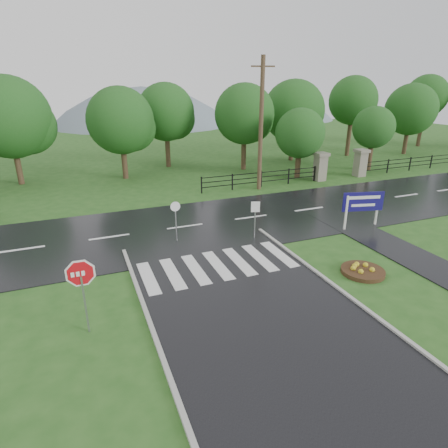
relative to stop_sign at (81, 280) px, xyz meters
name	(u,v)px	position (x,y,z in m)	size (l,w,h in m)	color
ground	(275,334)	(5.42, -2.33, -1.87)	(120.00, 120.00, 0.00)	#26531B
main_road	(185,227)	(5.42, 7.67, -1.87)	(90.00, 8.00, 0.04)	black
walkway	(388,245)	(13.92, 1.67, -1.87)	(2.20, 11.00, 0.04)	black
crosswalk	(218,265)	(5.42, 2.67, -1.81)	(6.50, 2.80, 0.02)	silver
pillar_west	(320,166)	(18.42, 13.67, -0.69)	(1.00, 1.00, 2.24)	gray
pillar_east	(360,162)	(22.42, 13.67, -0.69)	(1.00, 1.00, 2.24)	gray
fence_west	(261,177)	(13.17, 13.67, -1.14)	(9.58, 0.08, 1.20)	black
hills	(127,205)	(8.91, 62.67, -17.40)	(102.00, 48.00, 48.00)	slate
treeline	(151,172)	(6.42, 21.67, -1.87)	(83.20, 5.20, 10.00)	#174916
stop_sign	(81,280)	(0.00, 0.00, 0.00)	(1.19, 0.09, 2.68)	#939399
estate_billboard	(363,203)	(14.27, 4.08, -0.49)	(2.23, 0.61, 2.00)	silver
flower_bed	(363,270)	(10.77, -0.16, -1.73)	(1.77, 1.77, 0.35)	#332111
reg_sign_small	(255,212)	(8.22, 4.80, -0.45)	(0.42, 0.16, 1.97)	#939399
reg_sign_round	(176,216)	(4.48, 5.92, -0.53)	(0.48, 0.06, 2.08)	#939399
utility_pole_east	(261,125)	(12.72, 13.17, 2.77)	(1.60, 0.46, 9.12)	#473523
entrance_tree_left	(300,133)	(17.29, 15.17, 1.73)	(3.95, 3.95, 5.59)	#3D2B1C
entrance_tree_right	(374,128)	(24.73, 15.17, 1.87)	(3.58, 3.58, 5.56)	#3D2B1C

